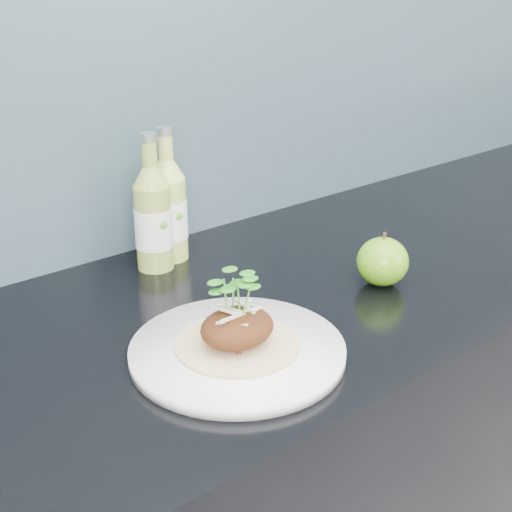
% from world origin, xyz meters
% --- Properties ---
extents(subway_backsplash, '(4.00, 0.02, 0.70)m').
position_xyz_m(subway_backsplash, '(0.00, 1.99, 1.25)').
color(subway_backsplash, '#678FA3').
rests_on(subway_backsplash, kitchen_counter).
extents(dinner_plate, '(0.37, 0.37, 0.02)m').
position_xyz_m(dinner_plate, '(-0.12, 1.58, 0.91)').
color(dinner_plate, white).
rests_on(dinner_plate, kitchen_counter).
extents(pork_taco, '(0.16, 0.16, 0.10)m').
position_xyz_m(pork_taco, '(-0.12, 1.58, 0.94)').
color(pork_taco, tan).
rests_on(pork_taco, dinner_plate).
extents(green_apple, '(0.10, 0.10, 0.09)m').
position_xyz_m(green_apple, '(0.19, 1.61, 0.94)').
color(green_apple, '#349610').
rests_on(green_apple, kitchen_counter).
extents(cider_bottle_left, '(0.08, 0.08, 0.23)m').
position_xyz_m(cider_bottle_left, '(-0.05, 1.89, 0.99)').
color(cider_bottle_left, '#93A645').
rests_on(cider_bottle_left, kitchen_counter).
extents(cider_bottle_right, '(0.08, 0.08, 0.23)m').
position_xyz_m(cider_bottle_right, '(-0.01, 1.91, 0.99)').
color(cider_bottle_right, '#B3C954').
rests_on(cider_bottle_right, kitchen_counter).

